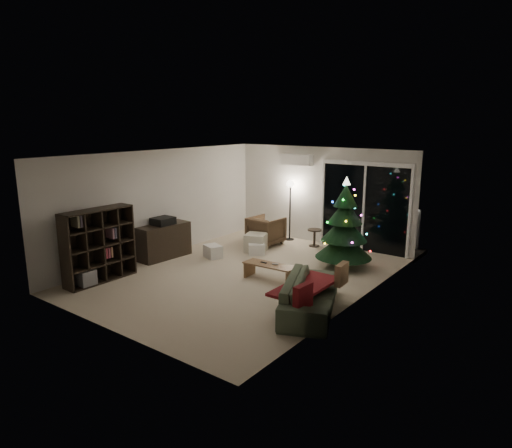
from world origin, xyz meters
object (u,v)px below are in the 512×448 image
at_px(bookshelf, 93,244).
at_px(armchair, 266,230).
at_px(media_cabinet, 164,241).
at_px(coffee_table, 270,272).
at_px(sofa, 310,295).
at_px(christmas_tree, 345,223).

relative_size(bookshelf, armchair, 1.84).
distance_m(media_cabinet, coffee_table, 2.90).
bearing_deg(bookshelf, sofa, 8.99).
xyz_separation_m(armchair, coffee_table, (1.68, -2.21, -0.19)).
bearing_deg(bookshelf, media_cabinet, 83.12).
relative_size(coffee_table, christmas_tree, 0.54).
relative_size(media_cabinet, coffee_table, 1.18).
distance_m(sofa, christmas_tree, 2.68).
bearing_deg(armchair, media_cabinet, 66.55).
height_order(media_cabinet, christmas_tree, christmas_tree).
xyz_separation_m(coffee_table, christmas_tree, (0.78, 1.69, 0.83)).
distance_m(sofa, coffee_table, 1.64).
distance_m(bookshelf, sofa, 4.49).
height_order(sofa, christmas_tree, christmas_tree).
height_order(coffee_table, christmas_tree, christmas_tree).
distance_m(bookshelf, armchair, 4.44).
distance_m(armchair, christmas_tree, 2.60).
xyz_separation_m(armchair, christmas_tree, (2.47, -0.52, 0.63)).
relative_size(media_cabinet, christmas_tree, 0.64).
distance_m(bookshelf, coffee_table, 3.58).
bearing_deg(christmas_tree, bookshelf, -134.51).
bearing_deg(armchair, christmas_tree, 171.05).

